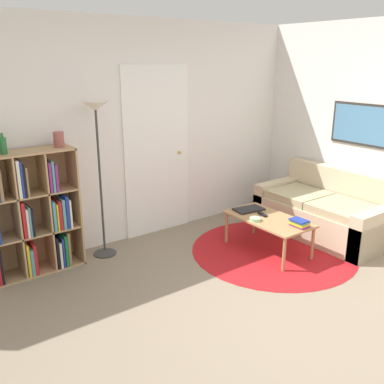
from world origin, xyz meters
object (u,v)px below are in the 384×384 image
at_px(bowl, 255,219).
at_px(couch, 326,213).
at_px(floor_lamp, 97,130).
at_px(vase_on_shelf, 59,139).
at_px(bookshelf, 29,215).
at_px(bottle_right, 3,145).
at_px(coffee_table, 268,221).
at_px(laptop, 249,209).

bearing_deg(bowl, couch, -3.98).
height_order(floor_lamp, vase_on_shelf, floor_lamp).
height_order(couch, vase_on_shelf, vase_on_shelf).
relative_size(bookshelf, vase_on_shelf, 8.15).
distance_m(bottle_right, vase_on_shelf, 0.54).
distance_m(bowl, vase_on_shelf, 2.27).
height_order(coffee_table, laptop, laptop).
relative_size(couch, bottle_right, 8.15).
distance_m(bowl, bottle_right, 2.71).
bearing_deg(floor_lamp, vase_on_shelf, 171.06).
xyz_separation_m(bookshelf, couch, (3.32, -1.15, -0.36)).
relative_size(floor_lamp, coffee_table, 1.73).
distance_m(floor_lamp, bottle_right, 0.94).
height_order(bookshelf, coffee_table, bookshelf).
bearing_deg(bowl, floor_lamp, 143.79).
bearing_deg(bowl, coffee_table, -8.84).
bearing_deg(laptop, bottle_right, 163.25).
xyz_separation_m(couch, bowl, (-1.17, 0.08, 0.15)).
height_order(bottle_right, vase_on_shelf, bottle_right).
bearing_deg(bowl, vase_on_shelf, 148.83).
xyz_separation_m(floor_lamp, couch, (2.55, -1.09, -1.16)).
distance_m(coffee_table, bowl, 0.20).
bearing_deg(bottle_right, bookshelf, 7.59).
distance_m(floor_lamp, laptop, 2.00).
bearing_deg(bookshelf, coffee_table, -25.23).
bearing_deg(bookshelf, bottle_right, -172.41).
distance_m(coffee_table, laptop, 0.33).
bearing_deg(bookshelf, floor_lamp, -4.62).
bearing_deg(couch, bowl, 176.02).
relative_size(bottle_right, vase_on_shelf, 1.27).
distance_m(bookshelf, bottle_right, 0.75).
xyz_separation_m(bookshelf, bottle_right, (-0.16, -0.02, 0.74)).
bearing_deg(bottle_right, coffee_table, -23.37).
relative_size(floor_lamp, bowl, 13.73).
relative_size(laptop, bowl, 2.96).
bearing_deg(couch, floor_lamp, 156.84).
bearing_deg(bottle_right, vase_on_shelf, 2.22).
relative_size(floor_lamp, vase_on_shelf, 10.96).
height_order(couch, laptop, couch).
relative_size(coffee_table, bottle_right, 4.98).
bearing_deg(vase_on_shelf, laptop, -21.53).
relative_size(bookshelf, couch, 0.79).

